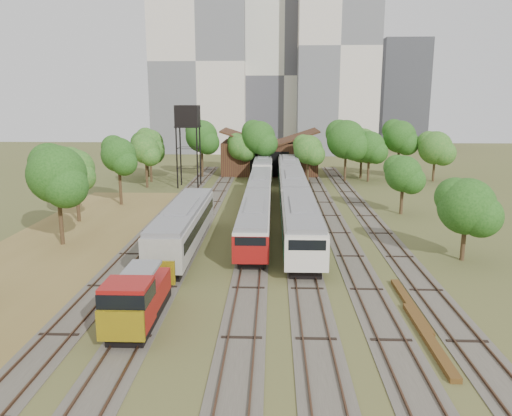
{
  "coord_description": "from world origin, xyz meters",
  "views": [
    {
      "loc": [
        -0.36,
        -28.78,
        12.63
      ],
      "look_at": [
        -1.98,
        17.5,
        2.5
      ],
      "focal_mm": 35.0,
      "sensor_mm": 36.0,
      "label": 1
    }
  ],
  "objects_px": {
    "railcar_red_set": "(258,203)",
    "railcar_green_set": "(293,189)",
    "shunter_locomotive": "(137,300)",
    "water_tower": "(188,118)"
  },
  "relations": [
    {
      "from": "shunter_locomotive",
      "to": "railcar_red_set",
      "type": "bearing_deg",
      "value": 77.03
    },
    {
      "from": "railcar_red_set",
      "to": "railcar_green_set",
      "type": "distance_m",
      "value": 7.9
    },
    {
      "from": "railcar_red_set",
      "to": "shunter_locomotive",
      "type": "bearing_deg",
      "value": -102.97
    },
    {
      "from": "railcar_red_set",
      "to": "water_tower",
      "type": "height_order",
      "value": "water_tower"
    },
    {
      "from": "water_tower",
      "to": "railcar_green_set",
      "type": "bearing_deg",
      "value": -41.81
    },
    {
      "from": "railcar_green_set",
      "to": "shunter_locomotive",
      "type": "relative_size",
      "value": 6.43
    },
    {
      "from": "railcar_red_set",
      "to": "railcar_green_set",
      "type": "relative_size",
      "value": 0.66
    },
    {
      "from": "shunter_locomotive",
      "to": "water_tower",
      "type": "distance_m",
      "value": 47.0
    },
    {
      "from": "railcar_green_set",
      "to": "water_tower",
      "type": "bearing_deg",
      "value": 138.19
    },
    {
      "from": "railcar_green_set",
      "to": "shunter_locomotive",
      "type": "xyz_separation_m",
      "value": [
        -10.0,
        -32.85,
        -0.5
      ]
    }
  ]
}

